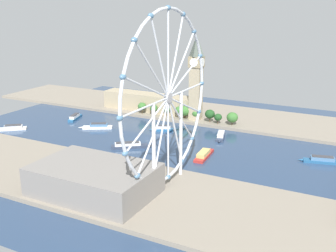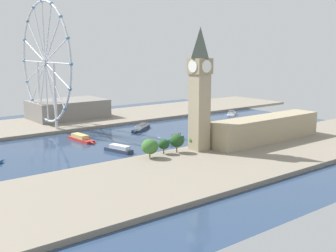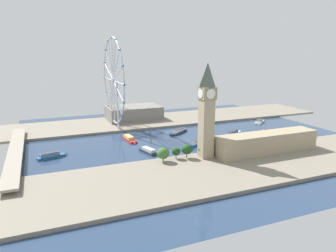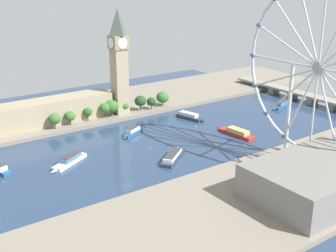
% 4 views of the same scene
% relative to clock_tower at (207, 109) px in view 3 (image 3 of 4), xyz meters
% --- Properties ---
extents(ground_plane, '(378.67, 378.67, 0.00)m').
position_rel_clock_tower_xyz_m(ground_plane, '(72.74, -17.72, -48.96)').
color(ground_plane, navy).
extents(riverbank_left, '(90.00, 520.00, 3.00)m').
position_rel_clock_tower_xyz_m(riverbank_left, '(-31.59, -17.72, -47.46)').
color(riverbank_left, gray).
rests_on(riverbank_left, ground_plane).
extents(riverbank_right, '(90.00, 520.00, 3.00)m').
position_rel_clock_tower_xyz_m(riverbank_right, '(177.08, -17.72, -47.46)').
color(riverbank_right, gray).
rests_on(riverbank_right, ground_plane).
extents(clock_tower, '(14.35, 14.35, 88.61)m').
position_rel_clock_tower_xyz_m(clock_tower, '(0.00, 0.00, 0.00)').
color(clock_tower, tan).
rests_on(clock_tower, riverbank_left).
extents(parliament_block, '(22.00, 110.21, 19.59)m').
position_rel_clock_tower_xyz_m(parliament_block, '(-9.89, -63.11, -36.17)').
color(parliament_block, tan).
rests_on(parliament_block, riverbank_left).
extents(tree_row_embankment, '(13.73, 115.10, 14.19)m').
position_rel_clock_tower_xyz_m(tree_row_embankment, '(3.97, -3.88, -37.85)').
color(tree_row_embankment, '#513823').
rests_on(tree_row_embankment, riverbank_left).
extents(ferris_wheel, '(115.85, 3.20, 117.79)m').
position_rel_clock_tower_xyz_m(ferris_wheel, '(159.65, 49.91, 13.98)').
color(ferris_wheel, silver).
rests_on(ferris_wheel, riverbank_right).
extents(riverside_hall, '(50.80, 77.17, 19.02)m').
position_rel_clock_tower_xyz_m(riverside_hall, '(193.72, 13.66, -36.45)').
color(riverside_hall, gray).
rests_on(riverside_hall, riverbank_right).
extents(river_bridge, '(190.67, 13.47, 8.14)m').
position_rel_clock_tower_xyz_m(river_bridge, '(72.74, 167.57, -43.05)').
color(river_bridge, gray).
rests_on(river_bridge, ground_plane).
extents(tour_boat_0, '(28.45, 12.76, 5.40)m').
position_rel_clock_tower_xyz_m(tour_boat_0, '(41.05, 44.01, -46.65)').
color(tour_boat_0, '#2D384C').
rests_on(tour_boat_0, ground_plane).
extents(tour_boat_1, '(36.98, 10.31, 5.40)m').
position_rel_clock_tower_xyz_m(tour_boat_1, '(93.22, 48.85, -46.79)').
color(tour_boat_1, '#B22D28').
rests_on(tour_boat_1, ground_plane).
extents(tour_boat_2, '(31.69, 14.13, 5.69)m').
position_rel_clock_tower_xyz_m(tour_boat_2, '(51.11, -121.25, -46.64)').
color(tour_boat_2, '#235684').
rests_on(tour_boat_2, ground_plane).
extents(tour_boat_3, '(21.30, 32.14, 5.64)m').
position_rel_clock_tower_xyz_m(tour_boat_3, '(68.45, -78.17, -46.71)').
color(tour_boat_3, white).
rests_on(tour_boat_3, ground_plane).
extents(tour_boat_4, '(13.87, 23.62, 5.76)m').
position_rel_clock_tower_xyz_m(tour_boat_4, '(45.60, -15.71, -46.60)').
color(tour_boat_4, '#235684').
rests_on(tour_boat_4, ground_plane).
extents(tour_boat_5, '(12.90, 30.92, 5.59)m').
position_rel_clock_tower_xyz_m(tour_boat_5, '(62.26, 136.22, -46.61)').
color(tour_boat_5, '#235684').
rests_on(tour_boat_5, ground_plane).
extents(tour_boat_6, '(26.14, 32.95, 5.04)m').
position_rel_clock_tower_xyz_m(tour_boat_6, '(102.09, -18.18, -46.83)').
color(tour_boat_6, '#2D384C').
rests_on(tour_boat_6, ground_plane).
extents(tour_boat_7, '(24.57, 28.48, 5.03)m').
position_rel_clock_tower_xyz_m(tour_boat_7, '(111.20, -151.69, -46.92)').
color(tour_boat_7, white).
rests_on(tour_boat_7, ground_plane).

